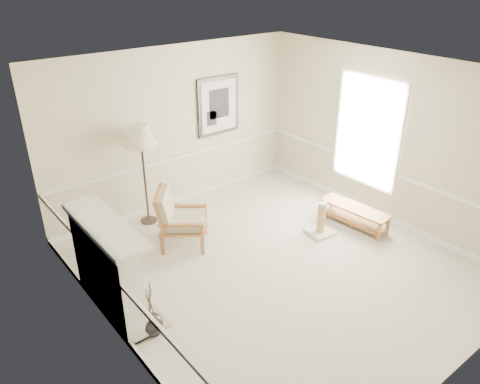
% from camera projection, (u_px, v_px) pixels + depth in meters
% --- Properties ---
extents(ground, '(5.50, 5.50, 0.00)m').
position_uv_depth(ground, '(276.00, 266.00, 7.07)').
color(ground, silver).
rests_on(ground, ground).
extents(room, '(5.04, 5.54, 2.92)m').
position_uv_depth(room, '(284.00, 147.00, 6.37)').
color(room, beige).
rests_on(room, ground).
extents(fireplace, '(0.64, 1.64, 1.31)m').
position_uv_depth(fireplace, '(108.00, 270.00, 5.90)').
color(fireplace, white).
rests_on(fireplace, ground).
extents(floor_vase, '(0.27, 0.27, 0.78)m').
position_uv_depth(floor_vase, '(152.00, 324.00, 5.74)').
color(floor_vase, black).
rests_on(floor_vase, ground).
extents(armchair, '(1.03, 1.02, 0.94)m').
position_uv_depth(armchair, '(177.00, 216.00, 7.41)').
color(armchair, '#9A6231').
rests_on(armchair, ground).
extents(floor_lamp, '(0.62, 0.62, 1.78)m').
position_uv_depth(floor_lamp, '(141.00, 138.00, 7.59)').
color(floor_lamp, black).
rests_on(floor_lamp, ground).
extents(bench, '(0.50, 1.27, 0.36)m').
position_uv_depth(bench, '(354.00, 213.00, 8.06)').
color(bench, '#9A6231').
rests_on(bench, ground).
extents(scratching_post, '(0.45, 0.45, 0.58)m').
position_uv_depth(scratching_post, '(321.00, 224.00, 7.84)').
color(scratching_post, beige).
rests_on(scratching_post, ground).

